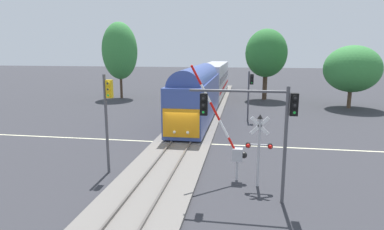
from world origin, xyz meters
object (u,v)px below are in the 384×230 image
(traffic_signal_far_side, at_px, (250,88))
(pine_left_background, at_px, (120,51))
(crossing_signal_mast, at_px, (259,143))
(maple_right_background, at_px, (352,69))
(traffic_signal_median, at_px, (108,108))
(crossing_gate_near, at_px, (232,144))
(traffic_signal_near_right, at_px, (258,115))
(elm_centre_background, at_px, (266,53))
(commuter_train, at_px, (208,84))

(traffic_signal_far_side, xyz_separation_m, pine_left_background, (-18.40, 13.00, 3.51))
(crossing_signal_mast, bearing_deg, maple_right_background, 65.08)
(traffic_signal_median, relative_size, traffic_signal_far_side, 1.14)
(crossing_gate_near, height_order, maple_right_background, maple_right_background)
(crossing_signal_mast, xyz_separation_m, traffic_signal_median, (-8.32, 0.65, 1.46))
(traffic_signal_far_side, bearing_deg, maple_right_background, 37.86)
(traffic_signal_far_side, xyz_separation_m, maple_right_background, (12.15, 9.44, 1.41))
(pine_left_background, bearing_deg, crossing_signal_mast, -57.41)
(traffic_signal_median, bearing_deg, pine_left_background, 109.90)
(crossing_gate_near, bearing_deg, traffic_signal_far_side, 85.86)
(traffic_signal_near_right, bearing_deg, elm_centre_background, 86.04)
(crossing_gate_near, relative_size, maple_right_background, 0.83)
(commuter_train, distance_m, elm_centre_background, 10.75)
(commuter_train, distance_m, traffic_signal_median, 23.81)
(crossing_gate_near, height_order, traffic_signal_median, crossing_gate_near)
(crossing_gate_near, bearing_deg, commuter_train, 99.56)
(pine_left_background, bearing_deg, traffic_signal_near_right, -59.12)
(traffic_signal_far_side, relative_size, maple_right_background, 0.66)
(pine_left_background, bearing_deg, commuter_train, -20.29)
(commuter_train, height_order, crossing_signal_mast, commuter_train)
(traffic_signal_near_right, xyz_separation_m, pine_left_background, (-18.46, 30.86, 2.73))
(crossing_signal_mast, height_order, traffic_signal_far_side, traffic_signal_far_side)
(crossing_gate_near, xyz_separation_m, crossing_signal_mast, (1.37, -0.66, 0.32))
(commuter_train, relative_size, traffic_signal_near_right, 6.98)
(traffic_signal_near_right, distance_m, pine_left_background, 36.06)
(traffic_signal_near_right, height_order, maple_right_background, maple_right_background)
(traffic_signal_median, bearing_deg, commuter_train, 82.80)
(crossing_signal_mast, height_order, traffic_signal_near_right, traffic_signal_near_right)
(commuter_train, distance_m, traffic_signal_far_side, 9.56)
(crossing_gate_near, distance_m, traffic_signal_near_right, 3.36)
(elm_centre_background, distance_m, pine_left_background, 20.82)
(maple_right_background, bearing_deg, commuter_train, -175.47)
(crossing_gate_near, distance_m, traffic_signal_median, 7.17)
(crossing_gate_near, bearing_deg, maple_right_background, 62.00)
(traffic_signal_median, relative_size, pine_left_background, 0.52)
(crossing_signal_mast, distance_m, elm_centre_background, 31.42)
(traffic_signal_near_right, distance_m, traffic_signal_far_side, 17.88)
(traffic_signal_near_right, xyz_separation_m, traffic_signal_far_side, (-0.06, 17.86, -0.78))
(traffic_signal_far_side, bearing_deg, elm_centre_background, 81.13)
(crossing_signal_mast, bearing_deg, traffic_signal_near_right, -96.44)
(commuter_train, relative_size, crossing_signal_mast, 9.93)
(traffic_signal_near_right, xyz_separation_m, traffic_signal_median, (-8.13, 2.34, -0.31))
(crossing_gate_near, bearing_deg, crossing_signal_mast, -25.85)
(commuter_train, relative_size, crossing_gate_near, 6.10)
(pine_left_background, xyz_separation_m, maple_right_background, (30.55, -3.55, -2.10))
(commuter_train, relative_size, traffic_signal_far_side, 7.66)
(traffic_signal_far_side, distance_m, maple_right_background, 15.45)
(elm_centre_background, bearing_deg, maple_right_background, -29.09)
(commuter_train, distance_m, maple_right_background, 17.40)
(crossing_gate_near, bearing_deg, traffic_signal_median, -179.86)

